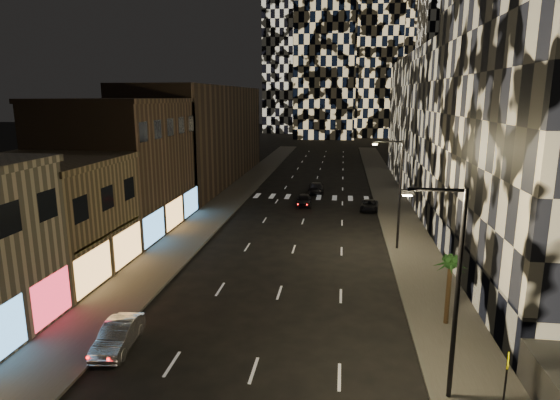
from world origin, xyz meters
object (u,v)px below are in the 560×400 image
(car_silver_parked, at_px, (118,336))
(car_dark_rightlane, at_px, (369,205))
(streetlight_near, at_px, (452,281))
(car_dark_midlane, at_px, (304,200))
(palm_tree, at_px, (450,268))
(car_dark_oncoming, at_px, (316,188))
(streetlight_far, at_px, (397,187))
(ped_sign, at_px, (507,369))

(car_silver_parked, xyz_separation_m, car_dark_rightlane, (14.20, 31.74, -0.11))
(streetlight_near, distance_m, car_silver_parked, 16.37)
(car_dark_rightlane, bearing_deg, streetlight_near, -82.67)
(car_silver_parked, relative_size, car_dark_rightlane, 1.00)
(car_dark_midlane, bearing_deg, palm_tree, -73.29)
(streetlight_near, relative_size, car_dark_oncoming, 1.80)
(streetlight_far, bearing_deg, car_dark_rightlane, 95.61)
(streetlight_far, relative_size, ped_sign, 3.76)
(palm_tree, bearing_deg, car_silver_parked, -164.50)
(streetlight_near, xyz_separation_m, car_silver_parked, (-15.55, 2.06, -4.67))
(streetlight_near, bearing_deg, car_dark_midlane, 104.17)
(palm_tree, bearing_deg, streetlight_near, -102.56)
(car_silver_parked, bearing_deg, car_dark_rightlane, 60.78)
(car_dark_oncoming, xyz_separation_m, ped_sign, (10.22, -43.06, 1.03))
(car_dark_rightlane, xyz_separation_m, palm_tree, (2.87, -27.01, 2.86))
(car_silver_parked, xyz_separation_m, car_dark_midlane, (6.70, 33.01, 0.01))
(palm_tree, bearing_deg, ped_sign, -83.15)
(streetlight_far, bearing_deg, ped_sign, -83.35)
(streetlight_near, relative_size, car_dark_midlane, 2.22)
(car_dark_rightlane, relative_size, palm_tree, 1.04)
(palm_tree, bearing_deg, streetlight_far, 96.54)
(ped_sign, bearing_deg, palm_tree, 115.11)
(car_dark_oncoming, bearing_deg, car_silver_parked, 77.59)
(streetlight_far, relative_size, car_dark_oncoming, 1.80)
(streetlight_near, bearing_deg, car_silver_parked, 172.45)
(car_silver_parked, relative_size, car_dark_midlane, 1.02)
(streetlight_far, xyz_separation_m, palm_tree, (1.51, -13.21, -1.92))
(streetlight_near, relative_size, palm_tree, 2.26)
(car_dark_midlane, xyz_separation_m, palm_tree, (10.37, -28.28, 2.74))
(car_dark_rightlane, height_order, ped_sign, ped_sign)
(streetlight_near, xyz_separation_m, car_dark_midlane, (-8.85, 35.07, -4.66))
(car_dark_oncoming, bearing_deg, ped_sign, 101.64)
(car_dark_midlane, height_order, car_dark_rightlane, car_dark_midlane)
(car_silver_parked, bearing_deg, palm_tree, 10.38)
(streetlight_far, distance_m, ped_sign, 20.72)
(streetlight_near, height_order, car_dark_oncoming, streetlight_near)
(streetlight_far, height_order, palm_tree, streetlight_far)
(car_silver_parked, bearing_deg, streetlight_near, -12.67)
(car_silver_parked, distance_m, car_dark_midlane, 33.68)
(streetlight_near, distance_m, car_dark_midlane, 36.47)
(car_silver_parked, distance_m, ped_sign, 18.10)
(streetlight_near, distance_m, car_dark_rightlane, 34.16)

